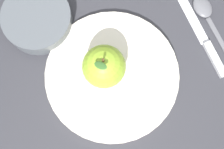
{
  "coord_description": "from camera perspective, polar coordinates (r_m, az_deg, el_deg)",
  "views": [
    {
      "loc": [
        0.14,
        0.03,
        0.58
      ],
      "look_at": [
        0.04,
        -0.02,
        0.02
      ],
      "focal_mm": 49.71,
      "sensor_mm": 36.0,
      "label": 1
    }
  ],
  "objects": [
    {
      "name": "dinner_plate",
      "position": [
        0.58,
        0.0,
        -0.22
      ],
      "size": [
        0.25,
        0.25,
        0.01
      ],
      "color": "silver",
      "rests_on": "ground_plane"
    },
    {
      "name": "spoon",
      "position": [
        0.64,
        17.2,
        10.16
      ],
      "size": [
        0.14,
        0.15,
        0.01
      ],
      "color": "#59595E",
      "rests_on": "ground_plane"
    },
    {
      "name": "apple",
      "position": [
        0.54,
        -1.49,
        1.48
      ],
      "size": [
        0.08,
        0.08,
        0.09
      ],
      "color": "#8CB22D",
      "rests_on": "dinner_plate"
    },
    {
      "name": "side_bowl",
      "position": [
        0.61,
        -13.76,
        9.64
      ],
      "size": [
        0.13,
        0.13,
        0.04
      ],
      "color": "#4C5156",
      "rests_on": "ground_plane"
    },
    {
      "name": "ground_plane",
      "position": [
        0.59,
        3.31,
        2.18
      ],
      "size": [
        2.4,
        2.4,
        0.0
      ],
      "primitive_type": "plane",
      "color": "#2D2D33"
    },
    {
      "name": "knife",
      "position": [
        0.63,
        16.81,
        5.76
      ],
      "size": [
        0.13,
        0.15,
        0.01
      ],
      "color": "silver",
      "rests_on": "ground_plane"
    }
  ]
}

